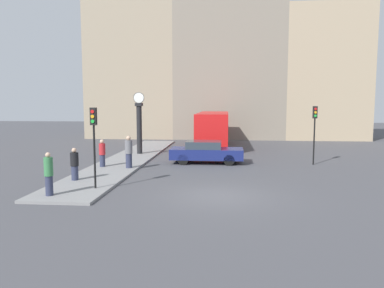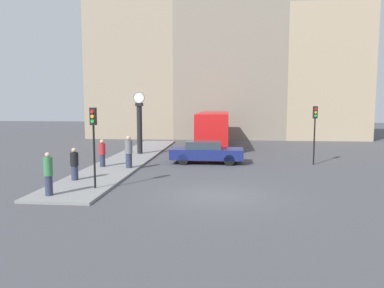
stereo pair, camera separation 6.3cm
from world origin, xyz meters
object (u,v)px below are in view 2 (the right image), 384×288
at_px(sedan_car, 206,152).
at_px(traffic_light_near, 94,131).
at_px(street_clock, 139,125).
at_px(traffic_light_far, 315,123).
at_px(pedestrian_black_jacket, 74,164).
at_px(pedestrian_red_top, 102,153).
at_px(bus_distant, 214,128).
at_px(pedestrian_grey_jacket, 129,152).
at_px(pedestrian_green_hoodie, 48,174).

height_order(sedan_car, traffic_light_near, traffic_light_near).
bearing_deg(street_clock, traffic_light_near, -86.64).
height_order(traffic_light_far, pedestrian_black_jacket, traffic_light_far).
relative_size(traffic_light_far, pedestrian_black_jacket, 2.32).
bearing_deg(traffic_light_far, pedestrian_red_top, -168.41).
distance_m(bus_distant, street_clock, 7.38).
xyz_separation_m(bus_distant, traffic_light_far, (6.61, -8.33, 0.91)).
height_order(pedestrian_black_jacket, pedestrian_grey_jacket, pedestrian_grey_jacket).
relative_size(sedan_car, traffic_light_near, 1.31).
height_order(traffic_light_far, pedestrian_green_hoodie, traffic_light_far).
height_order(traffic_light_near, pedestrian_red_top, traffic_light_near).
relative_size(pedestrian_black_jacket, pedestrian_grey_jacket, 0.85).
bearing_deg(pedestrian_red_top, traffic_light_far, 11.59).
height_order(pedestrian_green_hoodie, pedestrian_grey_jacket, pedestrian_grey_jacket).
height_order(traffic_light_far, pedestrian_red_top, traffic_light_far).
bearing_deg(sedan_car, traffic_light_near, -118.92).
relative_size(traffic_light_far, pedestrian_green_hoodie, 2.07).
height_order(bus_distant, pedestrian_black_jacket, bus_distant).
bearing_deg(pedestrian_grey_jacket, pedestrian_black_jacket, -115.41).
distance_m(traffic_light_far, pedestrian_red_top, 13.13).
bearing_deg(sedan_car, pedestrian_red_top, -156.66).
xyz_separation_m(sedan_car, pedestrian_red_top, (-5.99, -2.58, 0.18)).
height_order(bus_distant, traffic_light_far, traffic_light_far).
bearing_deg(traffic_light_near, pedestrian_black_jacket, 134.99).
bearing_deg(bus_distant, sedan_car, -91.09).
distance_m(traffic_light_near, street_clock, 11.33).
relative_size(bus_distant, pedestrian_grey_jacket, 5.26).
xyz_separation_m(sedan_car, traffic_light_near, (-4.46, -8.06, 1.94)).
relative_size(sedan_car, traffic_light_far, 1.27).
bearing_deg(bus_distant, street_clock, -135.84).
height_order(pedestrian_black_jacket, pedestrian_red_top, pedestrian_red_top).
relative_size(bus_distant, traffic_light_far, 2.67).
bearing_deg(pedestrian_red_top, street_clock, 81.52).
bearing_deg(street_clock, pedestrian_grey_jacket, -82.53).
xyz_separation_m(pedestrian_green_hoodie, pedestrian_grey_jacket, (1.53, 6.70, 0.04)).
bearing_deg(traffic_light_far, pedestrian_black_jacket, -153.12).
xyz_separation_m(street_clock, pedestrian_black_jacket, (-0.94, -9.70, -1.36)).
distance_m(traffic_light_near, traffic_light_far, 13.84).
distance_m(traffic_light_far, pedestrian_black_jacket, 14.48).
height_order(street_clock, pedestrian_green_hoodie, street_clock).
bearing_deg(sedan_car, pedestrian_black_jacket, -133.13).
bearing_deg(pedestrian_red_top, bus_distant, 60.69).
height_order(pedestrian_green_hoodie, pedestrian_black_jacket, pedestrian_green_hoodie).
distance_m(bus_distant, pedestrian_red_top, 12.58).
bearing_deg(pedestrian_black_jacket, pedestrian_green_hoodie, -86.34).
relative_size(pedestrian_grey_jacket, pedestrian_red_top, 1.15).
bearing_deg(pedestrian_red_top, pedestrian_black_jacket, -91.00).
bearing_deg(traffic_light_far, traffic_light_near, -144.18).
distance_m(pedestrian_black_jacket, pedestrian_red_top, 3.88).
relative_size(bus_distant, pedestrian_black_jacket, 6.19).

